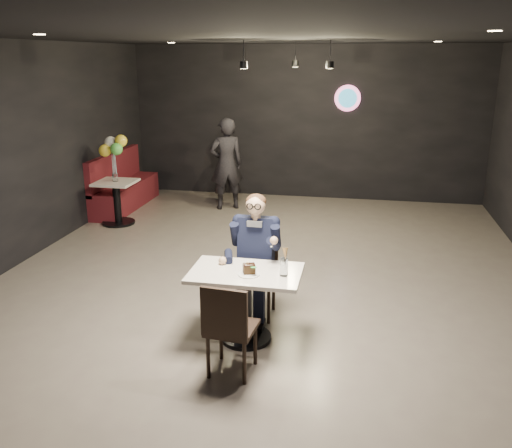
% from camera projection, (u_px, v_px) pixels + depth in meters
% --- Properties ---
extents(floor, '(9.00, 9.00, 0.00)m').
position_uv_depth(floor, '(266.00, 282.00, 6.98)').
color(floor, slate).
rests_on(floor, ground).
extents(wall_sign, '(0.50, 0.06, 0.50)m').
position_uv_depth(wall_sign, '(348.00, 98.00, 10.42)').
color(wall_sign, pink).
rests_on(wall_sign, floor).
extents(pendant_lights, '(1.40, 1.20, 0.36)m').
position_uv_depth(pendant_lights, '(290.00, 49.00, 7.99)').
color(pendant_lights, black).
rests_on(pendant_lights, floor).
extents(main_table, '(1.10, 0.70, 0.75)m').
position_uv_depth(main_table, '(246.00, 306.00, 5.47)').
color(main_table, silver).
rests_on(main_table, floor).
extents(chair_far, '(0.42, 0.46, 0.92)m').
position_uv_depth(chair_far, '(256.00, 277.00, 5.96)').
color(chair_far, black).
rests_on(chair_far, floor).
extents(chair_near, '(0.46, 0.50, 0.92)m').
position_uv_depth(chair_near, '(232.00, 326.00, 4.88)').
color(chair_near, black).
rests_on(chair_near, floor).
extents(seated_man, '(0.60, 0.80, 1.44)m').
position_uv_depth(seated_man, '(256.00, 255.00, 5.88)').
color(seated_man, black).
rests_on(seated_man, floor).
extents(dessert_plate, '(0.22, 0.22, 0.01)m').
position_uv_depth(dessert_plate, '(249.00, 274.00, 5.26)').
color(dessert_plate, white).
rests_on(dessert_plate, main_table).
extents(cake_slice, '(0.14, 0.13, 0.08)m').
position_uv_depth(cake_slice, '(249.00, 269.00, 5.27)').
color(cake_slice, black).
rests_on(cake_slice, dessert_plate).
extents(mint_leaf, '(0.07, 0.04, 0.01)m').
position_uv_depth(mint_leaf, '(254.00, 267.00, 5.21)').
color(mint_leaf, green).
rests_on(mint_leaf, cake_slice).
extents(sundae_glass, '(0.08, 0.08, 0.18)m').
position_uv_depth(sundae_glass, '(284.00, 267.00, 5.22)').
color(sundae_glass, silver).
rests_on(sundae_glass, main_table).
extents(wafer_cone, '(0.07, 0.07, 0.12)m').
position_uv_depth(wafer_cone, '(285.00, 254.00, 5.15)').
color(wafer_cone, '#DDB05A').
rests_on(wafer_cone, sundae_glass).
extents(booth_bench, '(0.52, 2.10, 1.05)m').
position_uv_depth(booth_bench, '(125.00, 181.00, 10.23)').
color(booth_bench, '#4E1018').
rests_on(booth_bench, floor).
extents(side_table, '(0.64, 0.64, 0.80)m').
position_uv_depth(side_table, '(117.00, 201.00, 9.27)').
color(side_table, silver).
rests_on(side_table, floor).
extents(balloon_vase, '(0.09, 0.09, 0.14)m').
position_uv_depth(balloon_vase, '(115.00, 177.00, 9.15)').
color(balloon_vase, silver).
rests_on(balloon_vase, side_table).
extents(balloon_bunch, '(0.38, 0.38, 0.62)m').
position_uv_depth(balloon_bunch, '(113.00, 154.00, 9.03)').
color(balloon_bunch, yellow).
rests_on(balloon_bunch, balloon_vase).
extents(passerby, '(0.74, 0.64, 1.71)m').
position_uv_depth(passerby, '(226.00, 164.00, 10.08)').
color(passerby, black).
rests_on(passerby, floor).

